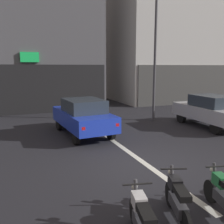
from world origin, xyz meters
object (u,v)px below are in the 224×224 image
object	(u,v)px
car_blue_crossing_near	(83,116)
street_lamp	(155,45)
car_silver_parked_kerbside	(210,110)
motorcycle_white_row_leftmost	(142,220)
motorcycle_black_row_left_mid	(177,199)

from	to	relation	value
car_blue_crossing_near	street_lamp	xyz separation A→B (m)	(4.62, 1.61, 3.36)
car_silver_parked_kerbside	street_lamp	size ratio (longest dim) A/B	0.59
street_lamp	car_silver_parked_kerbside	bearing A→B (deg)	-54.32
car_blue_crossing_near	motorcycle_white_row_leftmost	distance (m)	7.49
street_lamp	motorcycle_white_row_leftmost	xyz separation A→B (m)	(-5.61, -9.02, -3.78)
car_blue_crossing_near	motorcycle_black_row_left_mid	bearing A→B (deg)	-90.04
car_silver_parked_kerbside	motorcycle_white_row_leftmost	distance (m)	9.88
car_silver_parked_kerbside	motorcycle_white_row_leftmost	bearing A→B (deg)	-138.91
car_blue_crossing_near	street_lamp	world-z (taller)	street_lamp
street_lamp	motorcycle_white_row_leftmost	size ratio (longest dim) A/B	4.26
street_lamp	motorcycle_black_row_left_mid	bearing A→B (deg)	-118.07
street_lamp	motorcycle_black_row_left_mid	distance (m)	10.53
car_silver_parked_kerbside	motorcycle_white_row_leftmost	size ratio (longest dim) A/B	2.51
car_blue_crossing_near	car_silver_parked_kerbside	world-z (taller)	same
car_blue_crossing_near	motorcycle_black_row_left_mid	size ratio (longest dim) A/B	2.64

